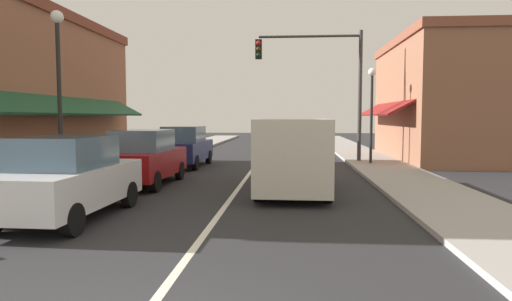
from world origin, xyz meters
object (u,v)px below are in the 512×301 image
object	(u,v)px
parked_car_nearest_left	(68,178)
street_lamp_left_near	(59,72)
van_in_lane	(294,153)
parked_car_third_left	(184,147)
parked_car_second_left	(144,158)
street_lamp_right_mid	(372,99)
traffic_signal_mast_arm	(325,74)

from	to	relation	value
parked_car_nearest_left	street_lamp_left_near	bearing A→B (deg)	121.03
parked_car_nearest_left	van_in_lane	distance (m)	6.22
parked_car_third_left	street_lamp_left_near	size ratio (longest dim) A/B	0.80
parked_car_third_left	street_lamp_left_near	distance (m)	7.74
parked_car_nearest_left	parked_car_second_left	distance (m)	4.87
parked_car_third_left	street_lamp_right_mid	distance (m)	8.53
parked_car_second_left	street_lamp_left_near	world-z (taller)	street_lamp_left_near
parked_car_third_left	street_lamp_right_mid	bearing A→B (deg)	7.93
parked_car_second_left	traffic_signal_mast_arm	world-z (taller)	traffic_signal_mast_arm
parked_car_second_left	traffic_signal_mast_arm	xyz separation A→B (m)	(6.26, 7.47, 3.32)
street_lamp_left_near	street_lamp_right_mid	bearing A→B (deg)	38.60
parked_car_third_left	parked_car_nearest_left	bearing A→B (deg)	-89.29
parked_car_third_left	van_in_lane	size ratio (longest dim) A/B	0.79
van_in_lane	traffic_signal_mast_arm	world-z (taller)	traffic_signal_mast_arm
parked_car_second_left	street_lamp_left_near	distance (m)	3.57
traffic_signal_mast_arm	parked_car_second_left	bearing A→B (deg)	-129.96
parked_car_nearest_left	parked_car_second_left	bearing A→B (deg)	91.00
traffic_signal_mast_arm	street_lamp_left_near	world-z (taller)	traffic_signal_mast_arm
parked_car_nearest_left	street_lamp_right_mid	distance (m)	14.12
parked_car_nearest_left	street_lamp_right_mid	world-z (taller)	street_lamp_right_mid
parked_car_nearest_left	street_lamp_left_near	distance (m)	4.47
van_in_lane	traffic_signal_mast_arm	xyz separation A→B (m)	(1.49, 8.40, 3.05)
parked_car_second_left	street_lamp_left_near	xyz separation A→B (m)	(-1.85, -1.68, 2.55)
parked_car_nearest_left	van_in_lane	size ratio (longest dim) A/B	0.79
van_in_lane	street_lamp_left_near	bearing A→B (deg)	-172.50
van_in_lane	street_lamp_right_mid	bearing A→B (deg)	65.68
parked_car_second_left	street_lamp_right_mid	xyz separation A→B (m)	(8.24, 6.38, 2.08)
parked_car_third_left	street_lamp_right_mid	xyz separation A→B (m)	(8.21, 0.99, 2.08)
traffic_signal_mast_arm	street_lamp_right_mid	world-z (taller)	traffic_signal_mast_arm
parked_car_second_left	van_in_lane	xyz separation A→B (m)	(4.77, -0.93, 0.27)
parked_car_nearest_left	street_lamp_left_near	size ratio (longest dim) A/B	0.80
parked_car_third_left	parked_car_second_left	bearing A→B (deg)	-89.23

